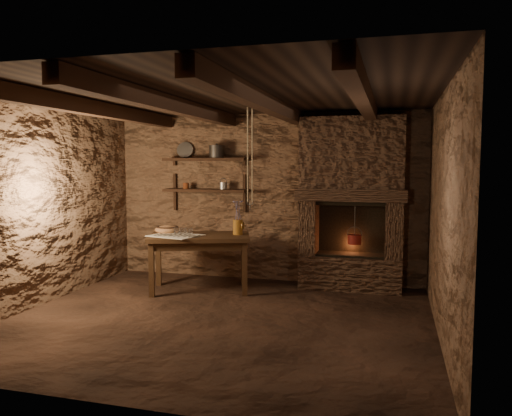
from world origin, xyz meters
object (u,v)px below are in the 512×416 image
(iron_stockpot, at_px, (217,152))
(red_pot, at_px, (355,239))
(wooden_bowl, at_px, (167,230))
(work_table, at_px, (200,261))
(stoneware_jug, at_px, (238,220))

(iron_stockpot, xyz_separation_m, red_pot, (1.98, -0.12, -1.16))
(iron_stockpot, bearing_deg, red_pot, -3.46)
(red_pot, bearing_deg, wooden_bowl, -168.66)
(work_table, distance_m, stoneware_jug, 0.75)
(work_table, xyz_separation_m, stoneware_jug, (0.49, 0.16, 0.54))
(stoneware_jug, bearing_deg, work_table, -138.67)
(work_table, bearing_deg, wooden_bowl, 152.07)
(red_pot, bearing_deg, stoneware_jug, -164.16)
(stoneware_jug, bearing_deg, wooden_bowl, -152.43)
(stoneware_jug, distance_m, wooden_bowl, 1.00)
(stoneware_jug, relative_size, wooden_bowl, 1.35)
(stoneware_jug, xyz_separation_m, red_pot, (1.49, 0.42, -0.25))
(work_table, relative_size, wooden_bowl, 4.32)
(iron_stockpot, bearing_deg, wooden_bowl, -128.94)
(iron_stockpot, distance_m, red_pot, 2.30)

